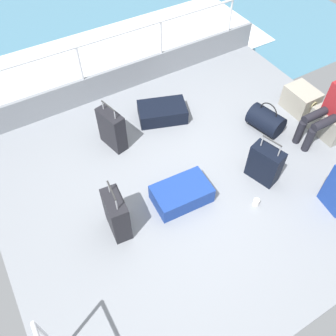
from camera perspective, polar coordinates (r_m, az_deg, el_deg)
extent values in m
cube|color=gray|center=(4.86, 4.68, -1.29)|extent=(4.40, 5.20, 0.06)
cube|color=gray|center=(6.06, -6.94, 14.36)|extent=(0.06, 5.20, 0.45)
cylinder|color=silver|center=(5.72, -13.62, 14.18)|extent=(0.04, 0.04, 1.00)
cylinder|color=silver|center=(6.15, -1.10, 18.48)|extent=(0.04, 0.04, 1.00)
cylinder|color=silver|center=(6.84, 9.77, 21.42)|extent=(0.04, 0.04, 1.00)
cylinder|color=silver|center=(5.63, -7.73, 20.69)|extent=(0.04, 4.16, 0.04)
cube|color=white|center=(7.48, -11.54, 16.32)|extent=(2.40, 7.28, 0.01)
cube|color=#9E9989|center=(6.00, 20.63, 10.30)|extent=(0.49, 0.38, 0.37)
torus|color=tan|center=(6.07, 19.18, 12.27)|extent=(0.02, 0.12, 0.12)
torus|color=tan|center=(5.84, 22.53, 9.34)|extent=(0.02, 0.12, 0.12)
cube|color=gray|center=(5.76, 24.89, 6.71)|extent=(0.53, 0.42, 0.39)
torus|color=tan|center=(5.82, 23.26, 8.94)|extent=(0.02, 0.12, 0.12)
cylinder|color=black|center=(5.34, 23.94, 6.67)|extent=(0.12, 0.40, 0.12)
cylinder|color=black|center=(5.36, 21.75, 4.23)|extent=(0.11, 0.11, 0.39)
cylinder|color=black|center=(5.41, 22.62, 7.87)|extent=(0.12, 0.40, 0.12)
cylinder|color=black|center=(5.43, 20.46, 5.45)|extent=(0.11, 0.11, 0.39)
cube|color=black|center=(5.52, -0.93, 9.01)|extent=(0.66, 0.83, 0.23)
cube|color=silver|center=(5.56, 2.86, 9.68)|extent=(0.05, 0.02, 0.08)
cube|color=black|center=(4.15, -8.29, -7.46)|extent=(0.43, 0.24, 0.60)
cylinder|color=#A5A8AD|center=(3.90, -9.55, -3.02)|extent=(0.02, 0.02, 0.19)
cylinder|color=#A5A8AD|center=(3.76, -8.32, -5.82)|extent=(0.02, 0.02, 0.19)
cylinder|color=#2D2D2D|center=(3.75, -9.12, -3.59)|extent=(0.27, 0.05, 0.02)
cube|color=silver|center=(4.06, -7.07, -6.01)|extent=(0.05, 0.01, 0.08)
cube|color=black|center=(5.04, -9.02, 6.18)|extent=(0.46, 0.28, 0.59)
cylinder|color=#A5A8AD|center=(4.88, -10.48, 9.96)|extent=(0.02, 0.02, 0.13)
cylinder|color=#A5A8AD|center=(4.72, -8.60, 8.53)|extent=(0.02, 0.02, 0.13)
cylinder|color=#2D2D2D|center=(4.75, -9.66, 9.86)|extent=(0.27, 0.08, 0.02)
cube|color=white|center=(4.97, -8.36, 8.11)|extent=(0.05, 0.02, 0.08)
cube|color=black|center=(4.77, 15.35, 0.63)|extent=(0.46, 0.33, 0.53)
cylinder|color=#A5A8AD|center=(4.55, 14.97, 4.26)|extent=(0.02, 0.02, 0.17)
cylinder|color=#A5A8AD|center=(4.49, 17.58, 2.63)|extent=(0.02, 0.02, 0.17)
cylinder|color=#2D2D2D|center=(4.46, 16.50, 4.20)|extent=(0.26, 0.09, 0.02)
cube|color=white|center=(4.75, 16.39, 2.36)|extent=(0.05, 0.02, 0.08)
cube|color=navy|center=(4.49, 2.20, -4.18)|extent=(0.49, 0.75, 0.24)
cube|color=white|center=(4.60, 6.21, -2.35)|extent=(0.05, 0.01, 0.08)
cylinder|color=black|center=(5.50, 15.51, 7.40)|extent=(0.57, 0.44, 0.34)
torus|color=black|center=(5.38, 15.91, 8.77)|extent=(0.28, 0.08, 0.29)
cylinder|color=white|center=(4.64, 14.03, -5.37)|extent=(0.08, 0.08, 0.10)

